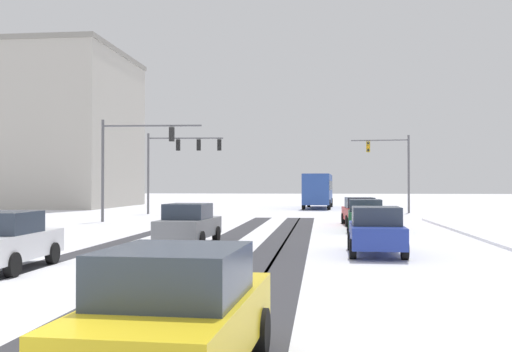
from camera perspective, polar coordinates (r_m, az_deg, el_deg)
name	(u,v)px	position (r m, az deg, el deg)	size (l,w,h in m)	color
wheel_track_left_lane	(271,246)	(22.89, 1.48, -6.75)	(0.93, 38.91, 0.01)	#38383D
wheel_track_right_lane	(216,245)	(23.17, -3.91, -6.68)	(1.18, 38.91, 0.01)	#38383D
wheel_track_center	(111,244)	(24.26, -13.80, -6.39)	(0.84, 38.91, 0.01)	#38383D
wheel_track_oncoming	(295,246)	(22.83, 3.75, -6.77)	(1.06, 38.91, 0.01)	#38383D
traffic_signal_near_left	(130,152)	(38.46, -12.00, 2.29)	(6.43, 0.57, 6.50)	#56565B
traffic_signal_far_left	(178,154)	(48.02, -7.48, 2.07)	(6.12, 0.80, 6.50)	#56565B
traffic_signal_far_right	(393,161)	(50.85, 13.06, 1.42)	(4.82, 0.47, 6.50)	#56565B
car_red_lead	(359,211)	(34.98, 9.92, -3.36)	(2.00, 4.19, 1.62)	red
car_dark_green_second	(365,215)	(30.33, 10.48, -3.74)	(1.96, 4.17, 1.62)	#194C2D
car_grey_third	(189,224)	(23.55, -6.49, -4.60)	(2.01, 4.19, 1.62)	slate
car_blue_fourth	(376,231)	(20.42, 11.46, -5.16)	(1.91, 4.14, 1.62)	#233899
car_white_fifth	(5,241)	(17.86, -23.00, -5.74)	(1.99, 4.18, 1.62)	silver
car_yellow_cab_sixth	(177,314)	(7.33, -7.59, -13.01)	(1.98, 4.17, 1.62)	yellow
bus_oncoming	(318,188)	(59.73, 6.01, -1.19)	(3.05, 11.10, 3.38)	#284793
office_building_far_left_block	(28,130)	(68.89, -21.06, 4.15)	(21.21, 16.90, 16.56)	#B2ADA3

